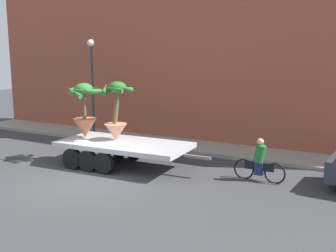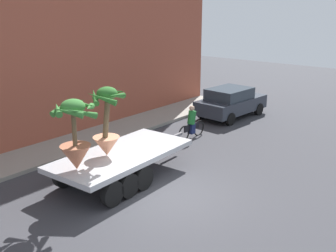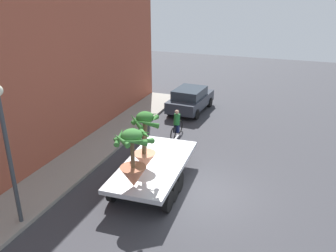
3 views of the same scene
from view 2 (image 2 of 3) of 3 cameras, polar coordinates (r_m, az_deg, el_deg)
name	(u,v)px [view 2 (image 2 of 3)]	position (r m, az deg, el deg)	size (l,w,h in m)	color
ground_plane	(168,195)	(13.02, 0.00, -9.76)	(60.00, 60.00, 0.00)	#38383D
sidewalk	(53,151)	(17.20, -15.91, -3.35)	(24.00, 2.20, 0.15)	gray
building_facade	(17,27)	(17.67, -20.47, 12.99)	(24.00, 1.20, 9.90)	#9E4C38
flatbed_trailer	(117,161)	(13.80, -7.19, -4.88)	(6.14, 2.60, 0.98)	#B7BABF
potted_palm_rear	(107,125)	(13.37, -8.66, 0.18)	(1.29, 1.32, 2.31)	tan
potted_palm_middle	(75,137)	(12.37, -12.97, -1.49)	(1.45, 1.45, 2.20)	#B26647
cyclist	(192,124)	(18.12, 3.35, 0.30)	(1.84, 0.35, 1.54)	black
parked_car	(231,102)	(21.77, 8.82, 3.40)	(4.25, 2.22, 1.58)	#2D333D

